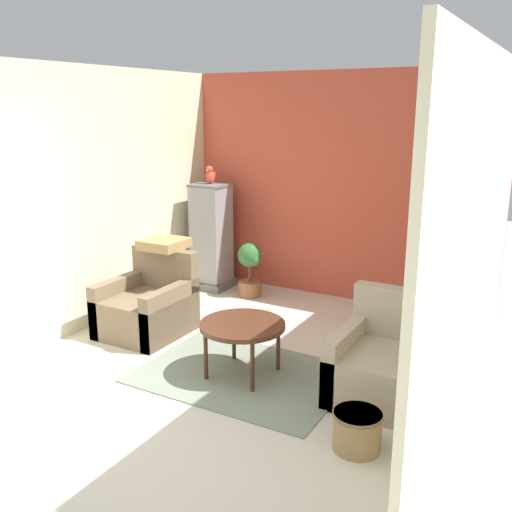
{
  "coord_description": "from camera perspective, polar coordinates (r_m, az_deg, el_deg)",
  "views": [
    {
      "loc": [
        2.51,
        -2.56,
        2.29
      ],
      "look_at": [
        0.0,
        1.89,
        0.94
      ],
      "focal_mm": 40.0,
      "sensor_mm": 36.0,
      "label": 1
    }
  ],
  "objects": [
    {
      "name": "area_rug",
      "position": [
        5.11,
        -1.33,
        -11.76
      ],
      "size": [
        1.78,
        1.3,
        0.01
      ],
      "color": "gray",
      "rests_on": "ground_plane"
    },
    {
      "name": "throw_pillow",
      "position": [
        6.08,
        -9.17,
        1.22
      ],
      "size": [
        0.43,
        0.43,
        0.1
      ],
      "color": "tan",
      "rests_on": "armchair_left"
    },
    {
      "name": "wall_left",
      "position": [
        6.33,
        -15.17,
        5.69
      ],
      "size": [
        0.06,
        3.78,
        2.69
      ],
      "color": "beige",
      "rests_on": "ground_plane"
    },
    {
      "name": "wall_right",
      "position": [
        4.59,
        21.07,
        1.91
      ],
      "size": [
        0.06,
        3.78,
        2.69
      ],
      "color": "beige",
      "rests_on": "ground_plane"
    },
    {
      "name": "parrot",
      "position": [
        7.19,
        -4.6,
        8.05
      ],
      "size": [
        0.11,
        0.19,
        0.23
      ],
      "color": "#D14C2D",
      "rests_on": "birdcage"
    },
    {
      "name": "wall_back_accent",
      "position": [
        6.91,
        7.91,
        6.79
      ],
      "size": [
        3.85,
        0.06,
        2.69
      ],
      "color": "#C64C38",
      "rests_on": "ground_plane"
    },
    {
      "name": "ground_plane",
      "position": [
        4.25,
        -13.3,
        -18.23
      ],
      "size": [
        20.0,
        20.0,
        0.0
      ],
      "primitive_type": "plane",
      "color": "beige",
      "rests_on": "ground"
    },
    {
      "name": "armchair_right",
      "position": [
        4.77,
        12.96,
        -10.7
      ],
      "size": [
        0.78,
        0.84,
        0.84
      ],
      "color": "tan",
      "rests_on": "ground_plane"
    },
    {
      "name": "potted_plant",
      "position": [
        7.01,
        -0.64,
        -0.97
      ],
      "size": [
        0.32,
        0.29,
        0.67
      ],
      "color": "brown",
      "rests_on": "ground_plane"
    },
    {
      "name": "birdcage",
      "position": [
        7.32,
        -4.48,
        1.86
      ],
      "size": [
        0.48,
        0.48,
        1.35
      ],
      "color": "slate",
      "rests_on": "ground_plane"
    },
    {
      "name": "coffee_table",
      "position": [
        4.93,
        -1.36,
        -7.18
      ],
      "size": [
        0.74,
        0.74,
        0.49
      ],
      "color": "#472819",
      "rests_on": "ground_plane"
    },
    {
      "name": "armchair_left",
      "position": [
        6.02,
        -10.76,
        -5.09
      ],
      "size": [
        0.78,
        0.84,
        0.84
      ],
      "color": "#7A664C",
      "rests_on": "ground_plane"
    },
    {
      "name": "wicker_basket",
      "position": [
        4.13,
        10.09,
        -16.7
      ],
      "size": [
        0.35,
        0.35,
        0.28
      ],
      "color": "#A37F51",
      "rests_on": "ground_plane"
    }
  ]
}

